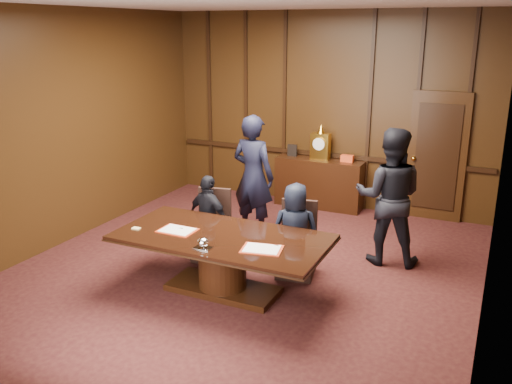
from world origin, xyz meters
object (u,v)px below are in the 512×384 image
sideboard (319,181)px  witness_left (253,176)px  signatory_left (209,218)px  witness_right (389,197)px  conference_table (222,254)px  signatory_right (295,231)px

sideboard → witness_left: (-0.48, -1.82, 0.48)m
signatory_left → witness_right: 2.52m
sideboard → witness_left: size_ratio=0.83×
witness_left → witness_right: witness_left is taller
conference_table → witness_right: bearing=47.8°
signatory_left → witness_right: bearing=-141.6°
sideboard → signatory_left: (-0.63, -2.96, 0.14)m
conference_table → witness_left: (-0.50, 1.94, 0.46)m
sideboard → signatory_right: (0.67, -2.96, 0.16)m
witness_right → signatory_left: bearing=13.5°
conference_table → signatory_left: 1.04m
conference_table → signatory_right: bearing=50.9°
witness_left → witness_right: 2.14m
signatory_right → witness_left: (-1.15, 1.14, 0.33)m
conference_table → sideboard: bearing=90.3°
sideboard → conference_table: (0.02, -3.76, 0.02)m
witness_left → witness_right: (2.14, -0.14, -0.01)m
signatory_right → sideboard: bearing=-95.4°
signatory_right → witness_left: 1.66m
sideboard → conference_table: 3.76m
signatory_left → witness_right: witness_right is taller
sideboard → witness_left: 1.94m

